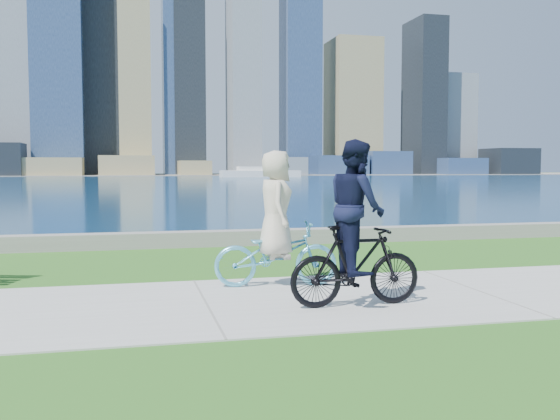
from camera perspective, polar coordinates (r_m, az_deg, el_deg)
The scene contains 9 objects.
ground at distance 8.45m, azimuth -6.72°, elevation -8.67°, with size 320.00×320.00×0.00m, color #265D18.
concrete_path at distance 8.44m, azimuth -6.72°, elevation -8.60°, with size 80.00×3.50×0.02m, color #ABABA5.
seawall at distance 14.52m, azimuth -9.58°, elevation -2.68°, with size 90.00×0.50×0.35m, color gray.
bay_water at distance 80.21m, azimuth -12.73°, elevation 2.58°, with size 320.00×131.00×0.01m, color navy.
far_shore at distance 138.20m, azimuth -13.03°, elevation 3.16°, with size 320.00×30.00×0.12m, color gray.
city_skyline at distance 139.45m, azimuth -12.76°, elevation 13.21°, with size 178.13×23.48×76.00m.
ferry_far at distance 107.92m, azimuth -1.83°, elevation 3.42°, with size 13.63×3.89×1.85m.
cyclist_woman at distance 9.51m, azimuth -0.39°, elevation -2.40°, with size 0.87×1.95×2.07m.
cyclist_man at distance 8.18m, azimuth 6.97°, elevation -2.43°, with size 0.66×1.78×2.18m.
Camera 1 is at (-0.95, -8.19, 1.85)m, focal length 40.00 mm.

